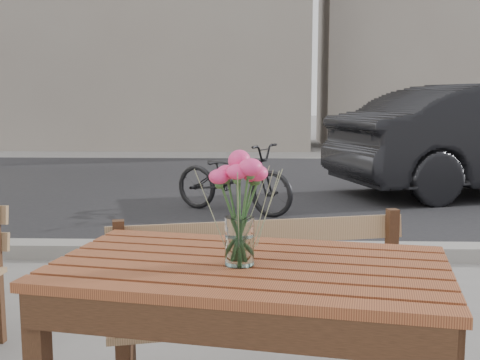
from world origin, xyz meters
name	(u,v)px	position (x,y,z in m)	size (l,w,h in m)	color
street	(277,208)	(0.00, 5.06, 0.03)	(30.00, 8.12, 0.12)	black
backdrop_buildings	(275,8)	(0.17, 14.40, 3.60)	(15.50, 4.00, 8.00)	gray
main_table	(249,301)	(-0.24, 0.08, 0.66)	(1.39, 0.97, 0.78)	#5E2B18
main_bench	(266,288)	(-0.18, 0.67, 0.50)	(1.40, 0.70, 0.83)	#91704B
main_vase	(239,194)	(-0.27, 0.06, 1.02)	(0.20, 0.20, 0.37)	white
bicycle	(233,178)	(-0.51, 4.94, 0.40)	(0.53, 1.53, 0.80)	black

